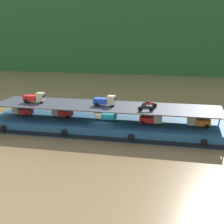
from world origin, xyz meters
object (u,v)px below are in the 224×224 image
(mini_truck_upper_stern, at_px, (34,98))
(cargo_barge, at_px, (105,126))
(mini_truck_upper_mid, at_px, (105,101))
(mini_truck_lower_bow, at_px, (198,121))
(mini_truck_lower_mid, at_px, (105,115))
(mini_truck_lower_stern, at_px, (22,111))
(mini_truck_lower_aft, at_px, (62,112))
(mini_truck_lower_fore, at_px, (151,119))
(motorcycle_upper_port, at_px, (146,108))
(motorcycle_upper_centre, at_px, (149,104))

(mini_truck_upper_stern, bearing_deg, cargo_barge, 2.37)
(cargo_barge, distance_m, mini_truck_upper_mid, 3.45)
(mini_truck_upper_mid, bearing_deg, mini_truck_lower_bow, -0.33)
(mini_truck_lower_mid, bearing_deg, mini_truck_lower_stern, 179.82)
(mini_truck_lower_mid, distance_m, mini_truck_upper_mid, 2.02)
(mini_truck_lower_aft, height_order, mini_truck_lower_fore, same)
(mini_truck_lower_aft, height_order, motorcycle_upper_port, motorcycle_upper_port)
(mini_truck_lower_aft, relative_size, motorcycle_upper_centre, 1.45)
(mini_truck_lower_mid, relative_size, mini_truck_upper_mid, 1.00)
(mini_truck_lower_stern, bearing_deg, mini_truck_lower_bow, -0.96)
(mini_truck_upper_stern, relative_size, motorcycle_upper_port, 1.47)
(cargo_barge, xyz_separation_m, mini_truck_lower_bow, (11.67, -0.30, 1.44))
(mini_truck_lower_stern, height_order, motorcycle_upper_port, motorcycle_upper_port)
(mini_truck_upper_mid, bearing_deg, motorcycle_upper_port, -18.22)
(mini_truck_lower_aft, bearing_deg, mini_truck_lower_stern, -178.01)
(mini_truck_lower_fore, height_order, mini_truck_upper_stern, mini_truck_upper_stern)
(mini_truck_lower_bow, bearing_deg, mini_truck_lower_fore, -178.94)
(cargo_barge, distance_m, mini_truck_lower_stern, 11.80)
(mini_truck_upper_mid, bearing_deg, mini_truck_lower_fore, -1.65)
(mini_truck_lower_stern, distance_m, mini_truck_lower_mid, 11.73)
(cargo_barge, xyz_separation_m, mini_truck_lower_stern, (-11.71, 0.09, 1.44))
(mini_truck_upper_stern, xyz_separation_m, motorcycle_upper_centre, (15.21, 0.42, -0.26))
(mini_truck_lower_mid, xyz_separation_m, mini_truck_upper_stern, (-9.55, -0.45, 2.00))
(mini_truck_upper_stern, bearing_deg, motorcycle_upper_port, -6.14)
(mini_truck_lower_aft, distance_m, mini_truck_upper_stern, 4.12)
(cargo_barge, xyz_separation_m, motorcycle_upper_port, (5.50, -2.01, 3.18))
(motorcycle_upper_port, xyz_separation_m, motorcycle_upper_centre, (0.18, 2.04, 0.00))
(mini_truck_lower_stern, height_order, mini_truck_upper_stern, mini_truck_upper_stern)
(mini_truck_lower_aft, xyz_separation_m, mini_truck_lower_fore, (12.03, -0.69, 0.00))
(mini_truck_lower_stern, height_order, mini_truck_lower_aft, same)
(motorcycle_upper_port, bearing_deg, mini_truck_upper_mid, 161.78)
(motorcycle_upper_port, distance_m, motorcycle_upper_centre, 2.05)
(mini_truck_lower_aft, bearing_deg, motorcycle_upper_port, -11.33)
(mini_truck_lower_fore, bearing_deg, motorcycle_upper_port, -108.53)
(mini_truck_lower_bow, bearing_deg, mini_truck_lower_stern, 179.04)
(mini_truck_lower_aft, bearing_deg, mini_truck_lower_mid, -2.24)
(mini_truck_lower_fore, bearing_deg, mini_truck_lower_stern, 178.41)
(mini_truck_lower_fore, bearing_deg, mini_truck_lower_aft, 176.70)
(mini_truck_lower_bow, relative_size, mini_truck_upper_stern, 1.00)
(mini_truck_lower_aft, height_order, mini_truck_upper_stern, mini_truck_upper_stern)
(mini_truck_lower_aft, bearing_deg, mini_truck_upper_stern, -169.01)
(mini_truck_upper_stern, bearing_deg, mini_truck_lower_bow, 0.26)
(mini_truck_lower_aft, bearing_deg, mini_truck_upper_mid, -4.90)
(mini_truck_lower_fore, relative_size, mini_truck_upper_mid, 0.99)
(mini_truck_lower_stern, relative_size, mini_truck_upper_mid, 1.00)
(mini_truck_lower_mid, relative_size, motorcycle_upper_port, 1.47)
(motorcycle_upper_centre, bearing_deg, mini_truck_upper_stern, -178.41)
(cargo_barge, relative_size, motorcycle_upper_port, 16.21)
(mini_truck_lower_stern, distance_m, mini_truck_upper_mid, 11.97)
(mini_truck_lower_mid, relative_size, mini_truck_lower_bow, 1.00)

